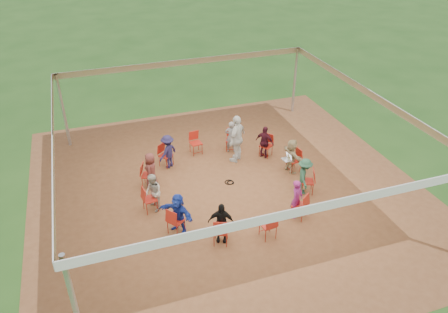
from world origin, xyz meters
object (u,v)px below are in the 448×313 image
object	(u,v)px
chair_1	(266,146)
standing_person	(237,138)
chair_9	(268,225)
person_seated_9	(304,176)
chair_3	(196,143)
person_seated_1	(265,142)
chair_2	(231,140)
cable_coil	(230,182)
chair_4	(166,155)
chair_10	(300,206)
chair_7	(176,221)
person_seated_3	(168,152)
chair_11	(307,181)
person_seated_5	(153,193)
chair_5	(148,175)
person_seated_0	(291,156)
chair_8	(221,231)
person_seated_7	(221,223)
chair_6	(150,199)
person_seated_6	(178,213)
person_seated_4	(151,170)
chair_0	(294,160)
person_seated_2	(231,137)
laptop	(288,158)
person_seated_8	(297,199)

from	to	relation	value
chair_1	standing_person	xyz separation A→B (m)	(-1.17, 0.06, 0.49)
chair_9	person_seated_9	distance (m)	2.67
chair_3	person_seated_1	size ratio (longest dim) A/B	0.69
chair_2	chair_3	size ratio (longest dim) A/B	1.00
cable_coil	person_seated_9	bearing A→B (deg)	-31.76
chair_4	chair_10	xyz separation A→B (m)	(3.28, -4.34, 0.00)
chair_7	person_seated_3	bearing A→B (deg)	133.71
chair_11	person_seated_5	distance (m)	5.14
chair_5	person_seated_0	bearing A→B (deg)	104.65
chair_8	person_seated_7	size ratio (longest dim) A/B	0.69
chair_6	person_seated_7	distance (m)	2.67
person_seated_7	cable_coil	bearing A→B (deg)	88.56
chair_1	person_seated_3	xyz separation A→B (m)	(-3.73, 0.43, 0.21)
cable_coil	person_seated_6	bearing A→B (deg)	-140.42
chair_7	person_seated_7	distance (m)	1.40
person_seated_4	person_seated_9	size ratio (longest dim) A/B	1.00
chair_8	chair_11	xyz separation A→B (m)	(3.56, 1.44, 0.00)
chair_1	chair_4	distance (m)	3.84
chair_5	chair_8	bearing A→B (deg)	45.00
chair_0	chair_9	world-z (taller)	same
chair_11	person_seated_9	size ratio (longest dim) A/B	0.69
person_seated_2	person_seated_1	bearing A→B (deg)	165.00
person_seated_4	person_seated_7	distance (m)	3.67
chair_3	person_seated_5	size ratio (longest dim) A/B	0.69
chair_1	chair_4	size ratio (longest dim) A/B	1.00
chair_6	cable_coil	distance (m)	3.02
person_seated_0	person_seated_9	bearing A→B (deg)	165.00
chair_5	cable_coil	distance (m)	2.85
chair_6	chair_9	xyz separation A→B (m)	(3.03, -2.36, 0.00)
laptop	person_seated_1	bearing A→B (deg)	8.37
chair_10	person_seated_3	size ratio (longest dim) A/B	0.69
chair_9	person_seated_1	world-z (taller)	person_seated_1
chair_8	chair_6	bearing A→B (deg)	150.00
chair_4	person_seated_6	size ratio (longest dim) A/B	0.69
chair_5	person_seated_5	size ratio (longest dim) A/B	0.69
chair_6	person_seated_8	distance (m)	4.61
chair_8	cable_coil	distance (m)	3.14
chair_2	laptop	distance (m)	2.60
standing_person	chair_6	bearing A→B (deg)	-14.23
person_seated_5	cable_coil	size ratio (longest dim) A/B	3.21
chair_4	person_seated_7	xyz separation A→B (m)	(0.63, -4.56, 0.21)
chair_7	laptop	xyz separation A→B (m)	(4.59, 1.94, 0.17)
chair_6	standing_person	xyz separation A→B (m)	(3.69, 2.04, 0.49)
chair_6	person_seated_0	bearing A→B (deg)	90.00
chair_3	person_seated_6	bearing A→B (deg)	60.75
chair_5	standing_person	distance (m)	3.59
standing_person	person_seated_2	bearing A→B (deg)	-134.65
chair_11	person_seated_6	size ratio (longest dim) A/B	0.69
chair_8	cable_coil	world-z (taller)	chair_8
person_seated_0	person_seated_7	xyz separation A→B (m)	(-3.59, -2.71, 0.00)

